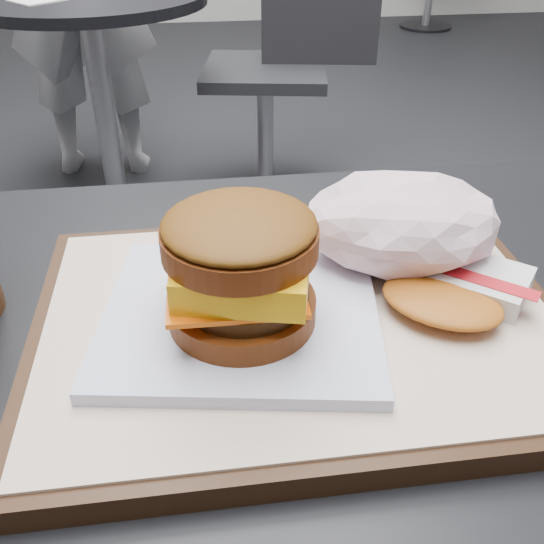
{
  "coord_description": "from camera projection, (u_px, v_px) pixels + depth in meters",
  "views": [
    {
      "loc": [
        -0.07,
        -0.31,
        1.06
      ],
      "look_at": [
        -0.03,
        0.01,
        0.83
      ],
      "focal_mm": 40.0,
      "sensor_mm": 36.0,
      "label": 1
    }
  ],
  "objects": [
    {
      "name": "serving_tray",
      "position": [
        299.0,
        323.0,
        0.44
      ],
      "size": [
        0.38,
        0.28,
        0.02
      ],
      "color": "black",
      "rests_on": "customer_table"
    },
    {
      "name": "crumpled_wrapper",
      "position": [
        403.0,
        223.0,
        0.48
      ],
      "size": [
        0.15,
        0.12,
        0.07
      ],
      "primitive_type": null,
      "color": "white",
      "rests_on": "serving_tray"
    },
    {
      "name": "neighbor_chair",
      "position": [
        284.0,
        56.0,
        2.1
      ],
      "size": [
        0.63,
        0.49,
        0.88
      ],
      "color": "#A7A6AB",
      "rests_on": "ground"
    },
    {
      "name": "neighbor_table",
      "position": [
        97.0,
        63.0,
        1.87
      ],
      "size": [
        0.7,
        0.7,
        0.75
      ],
      "color": "black",
      "rests_on": "ground"
    },
    {
      "name": "customer_table",
      "position": [
        306.0,
        515.0,
        0.53
      ],
      "size": [
        0.8,
        0.6,
        0.77
      ],
      "color": "#A5A5AA",
      "rests_on": "ground"
    },
    {
      "name": "hash_brown",
      "position": [
        455.0,
        287.0,
        0.44
      ],
      "size": [
        0.14,
        0.13,
        0.02
      ],
      "color": "silver",
      "rests_on": "serving_tray"
    },
    {
      "name": "napkin",
      "position": [
        37.0,
        0.0,
        1.66
      ],
      "size": [
        0.17,
        0.17,
        0.0
      ],
      "primitive_type": "cube",
      "rotation": [
        0.0,
        0.0,
        0.71
      ],
      "color": "white",
      "rests_on": "neighbor_table"
    },
    {
      "name": "breakfast_sandwich",
      "position": [
        241.0,
        280.0,
        0.4
      ],
      "size": [
        0.22,
        0.2,
        0.09
      ],
      "color": "white",
      "rests_on": "serving_tray"
    }
  ]
}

